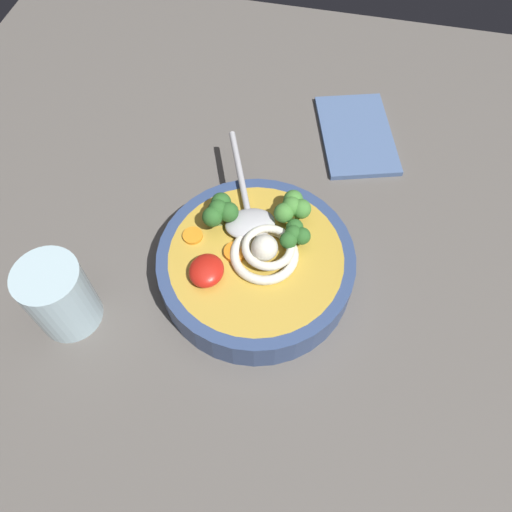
{
  "coord_description": "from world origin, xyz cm",
  "views": [
    {
      "loc": [
        -28.75,
        -4.42,
        57.48
      ],
      "look_at": [
        1.01,
        2.19,
        7.75
      ],
      "focal_mm": 35.38,
      "sensor_mm": 36.0,
      "label": 1
    }
  ],
  "objects_px": {
    "soup_bowl": "(256,266)",
    "folded_napkin": "(356,135)",
    "soup_spoon": "(248,214)",
    "drinking_glass": "(59,296)",
    "noodle_pile": "(265,251)"
  },
  "relations": [
    {
      "from": "soup_spoon",
      "to": "folded_napkin",
      "type": "xyz_separation_m",
      "value": [
        0.21,
        -0.11,
        -0.05
      ]
    },
    {
      "from": "noodle_pile",
      "to": "soup_spoon",
      "type": "height_order",
      "value": "noodle_pile"
    },
    {
      "from": "soup_spoon",
      "to": "drinking_glass",
      "type": "relative_size",
      "value": 1.79
    },
    {
      "from": "noodle_pile",
      "to": "drinking_glass",
      "type": "bearing_deg",
      "value": 115.53
    },
    {
      "from": "drinking_glass",
      "to": "folded_napkin",
      "type": "distance_m",
      "value": 0.47
    },
    {
      "from": "soup_bowl",
      "to": "soup_spoon",
      "type": "height_order",
      "value": "soup_spoon"
    },
    {
      "from": "noodle_pile",
      "to": "soup_spoon",
      "type": "bearing_deg",
      "value": 32.94
    },
    {
      "from": "soup_bowl",
      "to": "drinking_glass",
      "type": "bearing_deg",
      "value": 116.12
    },
    {
      "from": "soup_bowl",
      "to": "noodle_pile",
      "type": "distance_m",
      "value": 0.04
    },
    {
      "from": "soup_bowl",
      "to": "soup_spoon",
      "type": "relative_size",
      "value": 1.35
    },
    {
      "from": "soup_spoon",
      "to": "folded_napkin",
      "type": "bearing_deg",
      "value": -50.37
    },
    {
      "from": "soup_bowl",
      "to": "folded_napkin",
      "type": "distance_m",
      "value": 0.28
    },
    {
      "from": "soup_spoon",
      "to": "folded_napkin",
      "type": "relative_size",
      "value": 1.07
    },
    {
      "from": "noodle_pile",
      "to": "drinking_glass",
      "type": "xyz_separation_m",
      "value": [
        -0.1,
        0.21,
        -0.01
      ]
    },
    {
      "from": "soup_bowl",
      "to": "drinking_glass",
      "type": "xyz_separation_m",
      "value": [
        -0.1,
        0.2,
        0.02
      ]
    }
  ]
}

